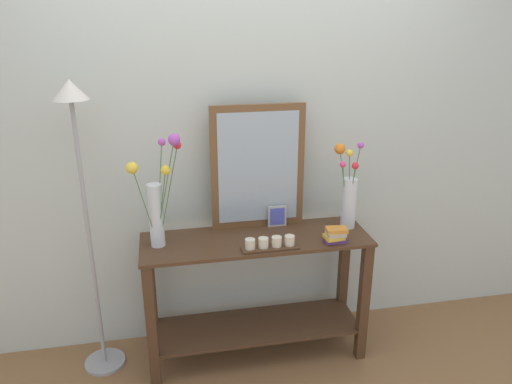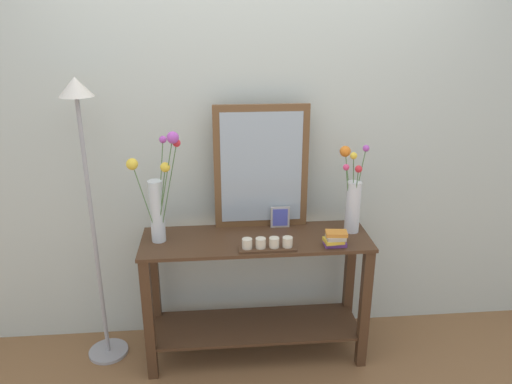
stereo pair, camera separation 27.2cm
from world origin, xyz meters
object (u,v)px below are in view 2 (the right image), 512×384
picture_frame_small (280,217)px  book_stack (335,239)px  console_table (256,286)px  mirror_leaning (261,167)px  floor_lamp (87,179)px  candle_tray (267,245)px  tall_vase_left (157,197)px  vase_right (352,198)px

picture_frame_small → book_stack: bearing=-46.0°
console_table → mirror_leaning: (0.05, 0.18, 0.68)m
console_table → book_stack: bearing=-17.9°
floor_lamp → book_stack: bearing=-8.7°
candle_tray → picture_frame_small: (0.11, 0.29, 0.04)m
tall_vase_left → floor_lamp: size_ratio=0.38×
mirror_leaning → candle_tray: bearing=-89.4°
mirror_leaning → picture_frame_small: mirror_leaning is taller
mirror_leaning → tall_vase_left: (-0.59, -0.18, -0.10)m
book_stack → candle_tray: bearing=-179.0°
console_table → tall_vase_left: 0.80m
tall_vase_left → floor_lamp: (-0.38, 0.07, 0.09)m
picture_frame_small → floor_lamp: 1.12m
mirror_leaning → floor_lamp: 0.98m
vase_right → book_stack: bearing=-126.1°
console_table → mirror_leaning: bearing=75.3°
candle_tray → vase_right: bearing=21.0°
console_table → vase_right: 0.77m
mirror_leaning → tall_vase_left: bearing=-163.4°
tall_vase_left → book_stack: size_ratio=4.89×
console_table → tall_vase_left: size_ratio=2.02×
mirror_leaning → candle_tray: (0.00, -0.32, -0.34)m
tall_vase_left → floor_lamp: 0.40m
mirror_leaning → vase_right: 0.56m
floor_lamp → mirror_leaning: bearing=6.3°
console_table → floor_lamp: bearing=175.7°
tall_vase_left → book_stack: 1.01m
console_table → floor_lamp: (-0.92, 0.07, 0.67)m
picture_frame_small → book_stack: (0.27, -0.28, -0.02)m
candle_tray → floor_lamp: (-0.97, 0.21, 0.33)m
picture_frame_small → floor_lamp: (-1.08, -0.07, 0.30)m
vase_right → picture_frame_small: vase_right is taller
book_stack → console_table: bearing=162.1°
tall_vase_left → vase_right: 1.11m
candle_tray → floor_lamp: size_ratio=0.19×
candle_tray → tall_vase_left: bearing=166.2°
mirror_leaning → vase_right: size_ratio=1.43×
tall_vase_left → candle_tray: size_ratio=2.05×
candle_tray → book_stack: book_stack is taller
vase_right → floor_lamp: bearing=179.4°
vase_right → candle_tray: bearing=-159.0°
console_table → book_stack: size_ratio=9.86×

